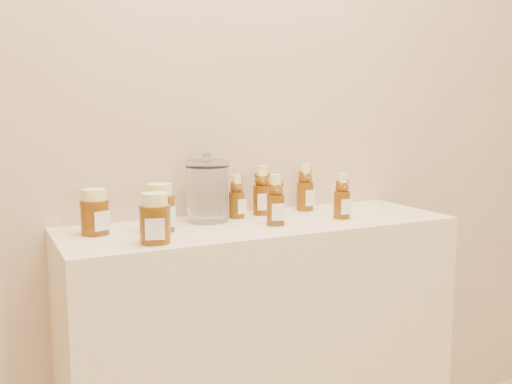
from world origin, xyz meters
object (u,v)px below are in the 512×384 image
bear_bottle_front_left (276,197)px  display_table (262,363)px  honey_jar_left (95,212)px  glass_canister (207,188)px  bear_bottle_back_left (237,194)px

bear_bottle_front_left → display_table: bearing=125.1°
display_table → honey_jar_left: bearing=173.6°
display_table → glass_canister: glass_canister is taller
display_table → bear_bottle_front_left: bearing=-67.1°
honey_jar_left → glass_canister: size_ratio=0.61×
bear_bottle_back_left → bear_bottle_front_left: bearing=-87.4°
display_table → bear_bottle_front_left: (0.02, -0.05, 0.54)m
glass_canister → display_table: bearing=-33.6°
bear_bottle_front_left → honey_jar_left: (-0.51, 0.10, -0.02)m
bear_bottle_back_left → bear_bottle_front_left: bear_bottle_front_left is taller
glass_canister → honey_jar_left: bearing=-173.6°
bear_bottle_back_left → glass_canister: bearing=168.7°
display_table → bear_bottle_back_left: size_ratio=7.73×
honey_jar_left → glass_canister: (0.35, 0.04, 0.04)m
bear_bottle_front_left → glass_canister: size_ratio=0.83×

